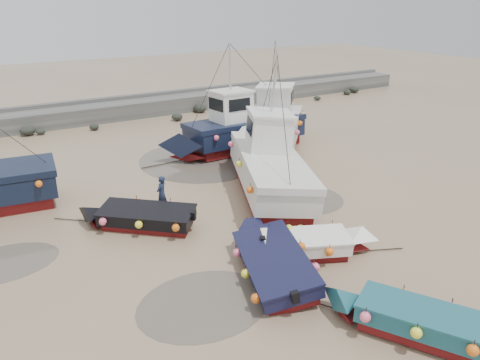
% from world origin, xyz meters
% --- Properties ---
extents(ground, '(120.00, 120.00, 0.00)m').
position_xyz_m(ground, '(0.00, 0.00, 0.00)').
color(ground, '#988161').
rests_on(ground, ground).
extents(seawall, '(60.00, 4.92, 1.50)m').
position_xyz_m(seawall, '(0.05, 21.99, 0.63)').
color(seawall, slate).
rests_on(seawall, ground).
extents(puddle_a, '(4.14, 4.14, 0.01)m').
position_xyz_m(puddle_a, '(-3.61, -2.02, 0.00)').
color(puddle_a, '#574F45').
rests_on(puddle_a, ground).
extents(puddle_b, '(3.40, 3.40, 0.01)m').
position_xyz_m(puddle_b, '(4.01, 2.55, 0.00)').
color(puddle_b, '#574F45').
rests_on(puddle_b, ground).
extents(puddle_c, '(3.89, 3.89, 0.01)m').
position_xyz_m(puddle_c, '(-8.58, 3.67, 0.00)').
color(puddle_c, '#574F45').
rests_on(puddle_c, ground).
extents(puddle_d, '(6.55, 6.55, 0.01)m').
position_xyz_m(puddle_d, '(2.25, 9.91, 0.00)').
color(puddle_d, '#574F45').
rests_on(puddle_d, ground).
extents(dinghy_1, '(3.49, 6.50, 1.43)m').
position_xyz_m(dinghy_1, '(-0.74, -1.61, 0.54)').
color(dinghy_1, maroon).
rests_on(dinghy_1, ground).
extents(dinghy_2, '(3.40, 5.18, 1.43)m').
position_xyz_m(dinghy_2, '(0.51, -6.05, 0.56)').
color(dinghy_2, maroon).
rests_on(dinghy_2, ground).
extents(dinghy_4, '(4.97, 4.56, 1.43)m').
position_xyz_m(dinghy_4, '(-3.46, 3.86, 0.55)').
color(dinghy_4, maroon).
rests_on(dinghy_4, ground).
extents(dinghy_5, '(5.02, 2.89, 1.43)m').
position_xyz_m(dinghy_5, '(1.09, -1.58, 0.56)').
color(dinghy_5, maroon).
rests_on(dinghy_5, ground).
extents(cabin_boat_1, '(6.19, 10.80, 6.22)m').
position_xyz_m(cabin_boat_1, '(3.15, 4.58, 1.30)').
color(cabin_boat_1, maroon).
rests_on(cabin_boat_1, ground).
extents(cabin_boat_2, '(10.46, 3.25, 6.22)m').
position_xyz_m(cabin_boat_2, '(5.13, 10.43, 1.33)').
color(cabin_boat_2, maroon).
rests_on(cabin_boat_2, ground).
extents(cabin_boat_3, '(7.97, 8.45, 6.22)m').
position_xyz_m(cabin_boat_3, '(7.82, 10.30, 1.34)').
color(cabin_boat_3, maroon).
rests_on(cabin_boat_3, ground).
extents(person, '(0.69, 0.65, 1.59)m').
position_xyz_m(person, '(-2.07, 4.79, 0.00)').
color(person, '#19233C').
rests_on(person, ground).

